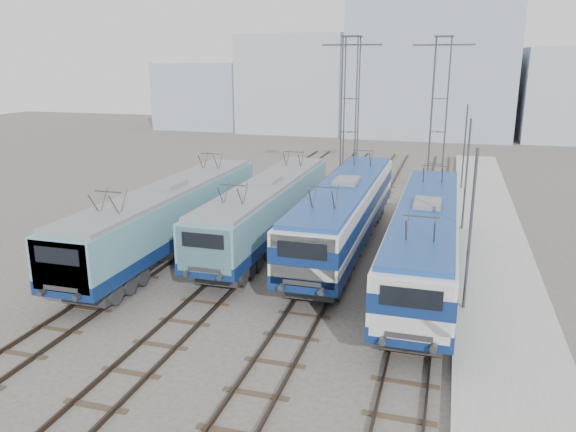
# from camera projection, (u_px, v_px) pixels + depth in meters

# --- Properties ---
(ground) EXTENTS (160.00, 160.00, 0.00)m
(ground) POSITION_uv_depth(u_px,v_px,m) (253.00, 309.00, 23.96)
(ground) COLOR #514C47
(platform) EXTENTS (4.00, 70.00, 0.30)m
(platform) POSITION_uv_depth(u_px,v_px,m) (495.00, 266.00, 28.55)
(platform) COLOR #9E9E99
(platform) RESTS_ON ground
(locomotive_far_left) EXTENTS (2.91, 18.38, 3.46)m
(locomotive_far_left) POSITION_uv_depth(u_px,v_px,m) (169.00, 214.00, 30.20)
(locomotive_far_left) COLOR navy
(locomotive_far_left) RESTS_ON ground
(locomotive_center_left) EXTENTS (2.81, 17.76, 3.34)m
(locomotive_center_left) POSITION_uv_depth(u_px,v_px,m) (267.00, 206.00, 32.06)
(locomotive_center_left) COLOR navy
(locomotive_center_left) RESTS_ON ground
(locomotive_center_right) EXTENTS (2.96, 18.72, 3.52)m
(locomotive_center_right) POSITION_uv_depth(u_px,v_px,m) (345.00, 209.00, 30.85)
(locomotive_center_right) COLOR navy
(locomotive_center_right) RESTS_ON ground
(locomotive_far_right) EXTENTS (2.89, 18.29, 3.44)m
(locomotive_far_right) POSITION_uv_depth(u_px,v_px,m) (425.00, 235.00, 26.34)
(locomotive_far_right) COLOR navy
(locomotive_far_right) RESTS_ON ground
(catenary_tower_west) EXTENTS (4.50, 1.20, 12.00)m
(catenary_tower_west) POSITION_uv_depth(u_px,v_px,m) (350.00, 110.00, 42.54)
(catenary_tower_west) COLOR #3F4247
(catenary_tower_west) RESTS_ON ground
(catenary_tower_east) EXTENTS (4.50, 1.20, 12.00)m
(catenary_tower_east) POSITION_uv_depth(u_px,v_px,m) (439.00, 110.00, 42.63)
(catenary_tower_east) COLOR #3F4247
(catenary_tower_east) RESTS_ON ground
(mast_front) EXTENTS (0.12, 0.12, 7.00)m
(mast_front) POSITION_uv_depth(u_px,v_px,m) (470.00, 234.00, 22.54)
(mast_front) COLOR #3F4247
(mast_front) RESTS_ON ground
(mast_mid) EXTENTS (0.12, 0.12, 7.00)m
(mast_mid) POSITION_uv_depth(u_px,v_px,m) (466.00, 177.00, 33.64)
(mast_mid) COLOR #3F4247
(mast_mid) RESTS_ON ground
(mast_rear) EXTENTS (0.12, 0.12, 7.00)m
(mast_rear) POSITION_uv_depth(u_px,v_px,m) (464.00, 149.00, 44.74)
(mast_rear) COLOR #3F4247
(mast_rear) RESTS_ON ground
(building_west) EXTENTS (18.00, 12.00, 14.00)m
(building_west) POSITION_uv_depth(u_px,v_px,m) (305.00, 84.00, 83.25)
(building_west) COLOR #9CA7B0
(building_west) RESTS_ON ground
(building_center) EXTENTS (22.00, 14.00, 18.00)m
(building_center) POSITION_uv_depth(u_px,v_px,m) (431.00, 71.00, 77.83)
(building_center) COLOR #919BB0
(building_center) RESTS_ON ground
(building_far_west) EXTENTS (14.00, 10.00, 10.00)m
(building_far_west) POSITION_uv_depth(u_px,v_px,m) (207.00, 96.00, 88.13)
(building_far_west) COLOR #919BB0
(building_far_west) RESTS_ON ground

